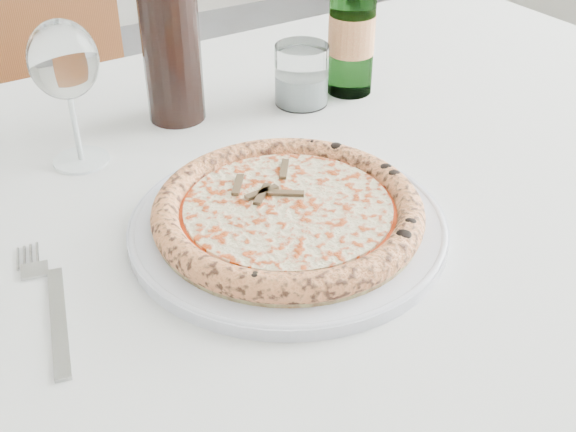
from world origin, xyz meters
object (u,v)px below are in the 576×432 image
chair_far (34,116)px  beer_bottle (352,23)px  tumbler (302,79)px  plate (288,225)px  pizza (288,211)px  wine_bottle (169,23)px  dining_table (247,244)px  wine_glass (64,63)px

chair_far → beer_bottle: bearing=-60.9°
chair_far → tumbler: size_ratio=10.84×
plate → tumbler: size_ratio=3.98×
beer_bottle → pizza: bearing=-134.7°
plate → wine_bottle: size_ratio=1.08×
dining_table → wine_bottle: bearing=87.9°
pizza → tumbler: (0.18, 0.27, 0.01)m
chair_far → plate: size_ratio=2.73×
tumbler → beer_bottle: size_ratio=0.33×
tumbler → wine_glass: bearing=-178.9°
pizza → wine_glass: (-0.15, 0.26, 0.10)m
pizza → chair_far: bearing=95.5°
pizza → beer_bottle: beer_bottle is taller
chair_far → plate: (0.09, -0.90, 0.23)m
plate → beer_bottle: bearing=45.3°
wine_bottle → beer_bottle: bearing=-10.8°
dining_table → wine_bottle: size_ratio=5.06×
wine_glass → wine_bottle: bearing=19.2°
plate → wine_glass: bearing=119.1°
dining_table → beer_bottle: bearing=32.3°
dining_table → chair_far: 0.81m
pizza → wine_glass: 0.32m
chair_far → beer_bottle: (0.35, -0.63, 0.33)m
dining_table → wine_glass: (-0.15, 0.16, 0.21)m
beer_bottle → chair_far: bearing=119.1°
chair_far → beer_bottle: beer_bottle is taller
wine_bottle → plate: bearing=-91.5°
wine_glass → wine_bottle: wine_bottle is taller
dining_table → beer_bottle: (0.26, 0.17, 0.18)m
tumbler → beer_bottle: 0.11m
beer_bottle → dining_table: bearing=-147.7°
pizza → wine_bottle: size_ratio=0.91×
wine_glass → wine_bottle: (0.15, 0.05, 0.00)m
pizza → beer_bottle: size_ratio=1.12×
chair_far → plate: chair_far is taller
wine_glass → tumbler: size_ratio=2.12×
chair_far → tumbler: chair_far is taller
dining_table → tumbler: (0.18, 0.17, 0.12)m
dining_table → chair_far: size_ratio=1.72×
pizza → tumbler: 0.32m
chair_far → beer_bottle: 0.79m
wine_glass → dining_table: bearing=-48.0°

